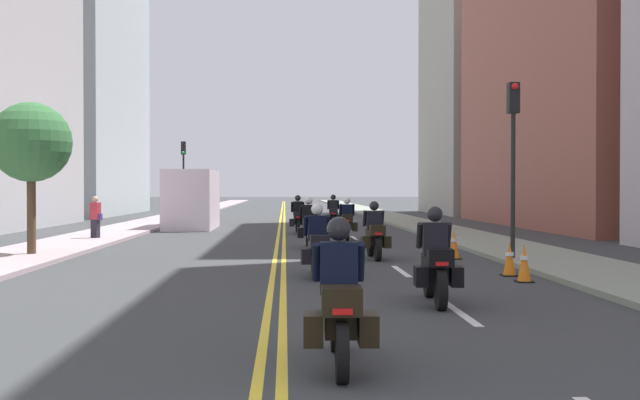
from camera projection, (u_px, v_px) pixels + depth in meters
The scene contains 24 objects.
ground_plane at pixel (283, 217), 51.65m from camera, with size 264.00×264.00×0.00m, color #353839.
sidewalk_left at pixel (176, 217), 51.32m from camera, with size 2.89×144.00×0.12m, color #9F8C91.
sidewalk_right at pixel (388, 216), 51.98m from camera, with size 2.89×144.00×0.12m, color gray.
centreline_yellow_inner at pixel (281, 217), 51.65m from camera, with size 0.12×132.00×0.01m, color yellow.
centreline_yellow_outer at pixel (284, 217), 51.66m from camera, with size 0.12×132.00×0.01m, color yellow.
lane_dashes_white at pixel (348, 233), 32.80m from camera, with size 0.14×56.40×0.01m.
building_left_2 at pixel (81, 20), 57.06m from camera, with size 6.82×19.05×28.96m.
building_right_2 at pixel (489, 75), 59.20m from camera, with size 8.67×13.79×21.48m.
motorcycle_0 at pixel (339, 307), 8.17m from camera, with size 0.77×2.12×1.61m.
motorcycle_1 at pixel (436, 265), 12.69m from camera, with size 0.78×2.13×1.63m.
motorcycle_2 at pixel (317, 247), 16.64m from camera, with size 0.78×2.25×1.60m.
motorcycle_3 at pixel (375, 236), 20.86m from camera, with size 0.77×2.10×1.58m.
motorcycle_4 at pixel (309, 227), 24.78m from camera, with size 0.77×2.20×1.67m.
motorcycle_5 at pixel (347, 222), 28.66m from camera, with size 0.78×2.27×1.61m.
motorcycle_6 at pixel (298, 218), 32.76m from camera, with size 0.77×2.26×1.65m.
motorcycle_7 at pixel (333, 214), 37.05m from camera, with size 0.78×2.28×1.65m.
traffic_cone_0 at pixel (454, 244), 20.88m from camera, with size 0.36×0.36×0.81m.
traffic_cone_1 at pixel (509, 259), 16.82m from camera, with size 0.35×0.35×0.76m.
traffic_cone_2 at pixel (524, 263), 15.70m from camera, with size 0.34×0.34×0.79m.
traffic_light_near at pixel (513, 138), 19.97m from camera, with size 0.28×0.38×4.69m.
traffic_light_far at pixel (183, 166), 47.28m from camera, with size 0.28×0.38×4.84m.
pedestrian_0 at pixel (95, 218), 28.12m from camera, with size 0.50×0.37×1.65m.
street_tree_0 at pixel (31, 143), 21.20m from camera, with size 2.22×2.22×4.32m.
parked_truck at pixel (193, 202), 37.25m from camera, with size 2.20×6.50×2.80m.
Camera 1 is at (0.15, -3.69, 1.92)m, focal length 43.08 mm.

